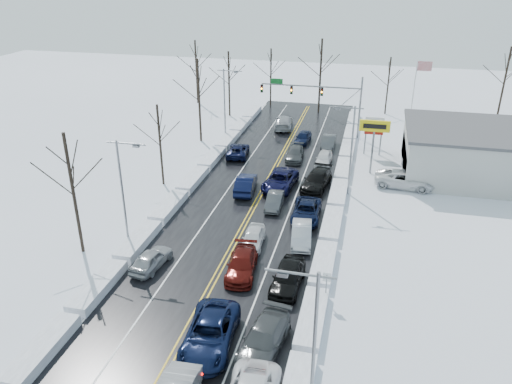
% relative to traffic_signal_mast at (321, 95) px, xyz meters
% --- Properties ---
extents(ground, '(160.00, 160.00, 0.00)m').
position_rel_traffic_signal_mast_xyz_m(ground, '(-3.45, -27.99, -5.48)').
color(ground, silver).
rests_on(ground, ground).
extents(road_surface, '(14.00, 84.00, 0.01)m').
position_rel_traffic_signal_mast_xyz_m(road_surface, '(-3.45, -25.99, -5.47)').
color(road_surface, black).
rests_on(road_surface, ground).
extents(snow_bank_left, '(1.59, 72.00, 0.73)m').
position_rel_traffic_signal_mast_xyz_m(snow_bank_left, '(-11.05, -25.99, -5.48)').
color(snow_bank_left, white).
rests_on(snow_bank_left, ground).
extents(snow_bank_right, '(1.59, 72.00, 0.73)m').
position_rel_traffic_signal_mast_xyz_m(snow_bank_right, '(4.15, -25.99, -5.48)').
color(snow_bank_right, white).
rests_on(snow_bank_right, ground).
extents(traffic_signal_mast, '(13.28, 0.39, 8.00)m').
position_rel_traffic_signal_mast_xyz_m(traffic_signal_mast, '(0.00, 0.00, 0.00)').
color(traffic_signal_mast, slate).
rests_on(traffic_signal_mast, ground).
extents(tires_plus_sign, '(3.20, 0.34, 6.00)m').
position_rel_traffic_signal_mast_xyz_m(tires_plus_sign, '(7.05, -12.00, -0.49)').
color(tires_plus_sign, slate).
rests_on(tires_plus_sign, ground).
extents(used_vehicles_sign, '(2.20, 0.22, 4.65)m').
position_rel_traffic_signal_mast_xyz_m(used_vehicles_sign, '(7.05, -5.99, -2.16)').
color(used_vehicles_sign, slate).
rests_on(used_vehicles_sign, ground).
extents(speed_limit_sign, '(0.55, 0.09, 2.35)m').
position_rel_traffic_signal_mast_xyz_m(speed_limit_sign, '(4.75, -35.99, -3.84)').
color(speed_limit_sign, slate).
rests_on(speed_limit_sign, ground).
extents(flagpole, '(1.87, 1.20, 10.00)m').
position_rel_traffic_signal_mast_xyz_m(flagpole, '(11.72, 2.01, 0.45)').
color(flagpole, silver).
rests_on(flagpole, ground).
extents(dealership_building, '(20.40, 12.40, 5.30)m').
position_rel_traffic_signal_mast_xyz_m(dealership_building, '(20.53, -9.99, -2.82)').
color(dealership_building, '#A4A5A0').
rests_on(dealership_building, ground).
extents(streetlight_se, '(3.20, 0.25, 9.00)m').
position_rel_traffic_signal_mast_xyz_m(streetlight_se, '(4.85, -45.99, -0.17)').
color(streetlight_se, slate).
rests_on(streetlight_se, ground).
extents(streetlight_ne, '(3.20, 0.25, 9.00)m').
position_rel_traffic_signal_mast_xyz_m(streetlight_ne, '(4.85, -17.99, -0.17)').
color(streetlight_ne, slate).
rests_on(streetlight_ne, ground).
extents(streetlight_sw, '(3.20, 0.25, 9.00)m').
position_rel_traffic_signal_mast_xyz_m(streetlight_sw, '(-11.74, -31.99, -0.17)').
color(streetlight_sw, slate).
rests_on(streetlight_sw, ground).
extents(streetlight_nw, '(3.20, 0.25, 9.00)m').
position_rel_traffic_signal_mast_xyz_m(streetlight_nw, '(-11.74, -3.99, -0.17)').
color(streetlight_nw, slate).
rests_on(streetlight_nw, ground).
extents(tree_left_b, '(4.00, 4.00, 10.00)m').
position_rel_traffic_signal_mast_xyz_m(tree_left_b, '(-14.95, -33.99, 1.51)').
color(tree_left_b, '#2D231C').
rests_on(tree_left_b, ground).
extents(tree_left_c, '(3.40, 3.40, 8.50)m').
position_rel_traffic_signal_mast_xyz_m(tree_left_c, '(-13.95, -19.99, 0.46)').
color(tree_left_c, '#2D231C').
rests_on(tree_left_c, ground).
extents(tree_left_d, '(4.20, 4.20, 10.50)m').
position_rel_traffic_signal_mast_xyz_m(tree_left_d, '(-14.65, -5.99, 1.86)').
color(tree_left_d, '#2D231C').
rests_on(tree_left_d, ground).
extents(tree_left_e, '(3.80, 3.80, 9.50)m').
position_rel_traffic_signal_mast_xyz_m(tree_left_e, '(-14.25, 6.01, 1.16)').
color(tree_left_e, '#2D231C').
rests_on(tree_left_e, ground).
extents(tree_far_a, '(4.00, 4.00, 10.00)m').
position_rel_traffic_signal_mast_xyz_m(tree_far_a, '(-21.45, 12.01, 1.51)').
color(tree_far_a, '#2D231C').
rests_on(tree_far_a, ground).
extents(tree_far_b, '(3.60, 3.60, 9.00)m').
position_rel_traffic_signal_mast_xyz_m(tree_far_b, '(-9.45, 13.01, 0.81)').
color(tree_far_b, '#2D231C').
rests_on(tree_far_b, ground).
extents(tree_far_c, '(4.40, 4.40, 11.00)m').
position_rel_traffic_signal_mast_xyz_m(tree_far_c, '(-1.45, 11.01, 2.21)').
color(tree_far_c, '#2D231C').
rests_on(tree_far_c, ground).
extents(tree_far_d, '(3.40, 3.40, 8.50)m').
position_rel_traffic_signal_mast_xyz_m(tree_far_d, '(8.55, 12.51, 0.46)').
color(tree_far_d, '#2D231C').
rests_on(tree_far_d, ground).
extents(tree_far_e, '(4.20, 4.20, 10.50)m').
position_rel_traffic_signal_mast_xyz_m(tree_far_e, '(24.55, 13.01, 1.86)').
color(tree_far_e, '#2D231C').
rests_on(tree_far_e, ground).
extents(queued_car_2, '(3.34, 6.41, 1.72)m').
position_rel_traffic_signal_mast_xyz_m(queued_car_2, '(-1.60, -41.89, -5.48)').
color(queued_car_2, black).
rests_on(queued_car_2, ground).
extents(queued_car_3, '(2.65, 5.31, 1.48)m').
position_rel_traffic_signal_mast_xyz_m(queued_car_3, '(-1.71, -33.99, -5.48)').
color(queued_car_3, '#470D09').
rests_on(queued_car_3, ground).
extents(queued_car_4, '(1.91, 4.21, 1.40)m').
position_rel_traffic_signal_mast_xyz_m(queued_car_4, '(-1.84, -29.87, -5.48)').
color(queued_car_4, white).
rests_on(queued_car_4, ground).
extents(queued_car_5, '(1.58, 4.10, 1.33)m').
position_rel_traffic_signal_mast_xyz_m(queued_car_5, '(-1.52, -22.64, -5.48)').
color(queued_car_5, '#3D3F42').
rests_on(queued_car_5, ground).
extents(queued_car_6, '(3.32, 6.26, 1.67)m').
position_rel_traffic_signal_mast_xyz_m(queued_car_6, '(-1.86, -18.13, -5.48)').
color(queued_car_6, black).
rests_on(queued_car_6, ground).
extents(queued_car_7, '(2.22, 4.89, 1.39)m').
position_rel_traffic_signal_mast_xyz_m(queued_car_7, '(-1.72, -9.74, -5.48)').
color(queued_car_7, '#3D4042').
rests_on(queued_car_7, ground).
extents(queued_car_8, '(2.00, 4.24, 1.40)m').
position_rel_traffic_signal_mast_xyz_m(queued_car_8, '(-1.67, -3.64, -5.48)').
color(queued_car_8, black).
rests_on(queued_car_8, ground).
extents(queued_car_11, '(2.90, 5.72, 1.59)m').
position_rel_traffic_signal_mast_xyz_m(queued_car_11, '(1.67, -41.55, -5.48)').
color(queued_car_11, '#3B3E40').
rests_on(queued_car_11, ground).
extents(queued_car_12, '(2.22, 5.08, 1.70)m').
position_rel_traffic_signal_mast_xyz_m(queued_car_12, '(1.92, -34.89, -5.48)').
color(queued_car_12, black).
rests_on(queued_car_12, ground).
extents(queued_car_13, '(2.17, 4.75, 1.51)m').
position_rel_traffic_signal_mast_xyz_m(queued_car_13, '(1.94, -28.49, -5.48)').
color(queued_car_13, '#ACAFB4').
rests_on(queued_car_13, ground).
extents(queued_car_14, '(2.62, 5.37, 1.47)m').
position_rel_traffic_signal_mast_xyz_m(queued_car_14, '(1.72, -24.18, -5.48)').
color(queued_car_14, black).
rests_on(queued_car_14, ground).
extents(queued_car_15, '(3.10, 6.02, 1.67)m').
position_rel_traffic_signal_mast_xyz_m(queued_car_15, '(1.77, -17.20, -5.48)').
color(queued_car_15, black).
rests_on(queued_car_15, ground).
extents(queued_car_16, '(1.81, 4.23, 1.42)m').
position_rel_traffic_signal_mast_xyz_m(queued_car_16, '(1.76, -10.52, -5.48)').
color(queued_car_16, silver).
rests_on(queued_car_16, ground).
extents(queued_car_17, '(1.60, 4.54, 1.49)m').
position_rel_traffic_signal_mast_xyz_m(queued_car_17, '(1.71, -4.72, -5.48)').
color(queued_car_17, '#3F4144').
rests_on(queued_car_17, ground).
extents(oncoming_car_0, '(2.29, 5.24, 1.68)m').
position_rel_traffic_signal_mast_xyz_m(oncoming_car_0, '(-5.08, -19.80, -5.48)').
color(oncoming_car_0, black).
rests_on(oncoming_car_0, ground).
extents(oncoming_car_1, '(2.96, 5.32, 1.41)m').
position_rel_traffic_signal_mast_xyz_m(oncoming_car_1, '(-8.51, -10.21, -5.48)').
color(oncoming_car_1, black).
rests_on(oncoming_car_1, ground).
extents(oncoming_car_2, '(3.10, 6.17, 1.72)m').
position_rel_traffic_signal_mast_xyz_m(oncoming_car_2, '(-5.23, 1.87, -5.48)').
color(oncoming_car_2, '#9D9FA4').
rests_on(oncoming_car_2, ground).
extents(oncoming_car_3, '(2.27, 4.45, 1.45)m').
position_rel_traffic_signal_mast_xyz_m(oncoming_car_3, '(-8.60, -34.83, -5.48)').
color(oncoming_car_3, gray).
rests_on(oncoming_car_3, ground).
extents(parked_car_0, '(6.37, 3.37, 1.71)m').
position_rel_traffic_signal_mast_xyz_m(parked_car_0, '(10.63, -14.94, -5.48)').
color(parked_car_0, white).
rests_on(parked_car_0, ground).
extents(parked_car_1, '(2.51, 5.93, 1.71)m').
position_rel_traffic_signal_mast_xyz_m(parked_car_1, '(13.74, -12.52, -5.48)').
color(parked_car_1, '#450F09').
rests_on(parked_car_1, ground).
extents(parked_car_2, '(2.48, 4.86, 1.58)m').
position_rel_traffic_signal_mast_xyz_m(parked_car_2, '(11.58, -7.35, -5.48)').
color(parked_car_2, gray).
rests_on(parked_car_2, ground).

